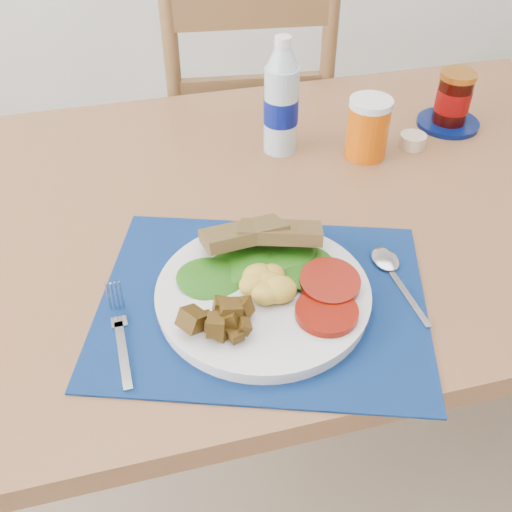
{
  "coord_description": "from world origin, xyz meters",
  "views": [
    {
      "loc": [
        -0.3,
        -0.63,
        1.37
      ],
      "look_at": [
        -0.13,
        0.0,
        0.8
      ],
      "focal_mm": 42.0,
      "sensor_mm": 36.0,
      "label": 1
    }
  ],
  "objects_px": {
    "juice_glass": "(368,130)",
    "jam_on_saucer": "(452,103)",
    "water_bottle": "(281,103)",
    "breakfast_plate": "(260,292)",
    "chair_far": "(246,119)"
  },
  "relations": [
    {
      "from": "juice_glass",
      "to": "jam_on_saucer",
      "type": "height_order",
      "value": "jam_on_saucer"
    },
    {
      "from": "water_bottle",
      "to": "breakfast_plate",
      "type": "bearing_deg",
      "value": -110.04
    },
    {
      "from": "chair_far",
      "to": "water_bottle",
      "type": "distance_m",
      "value": 0.52
    },
    {
      "from": "breakfast_plate",
      "to": "jam_on_saucer",
      "type": "relative_size",
      "value": 2.35
    },
    {
      "from": "chair_far",
      "to": "jam_on_saucer",
      "type": "height_order",
      "value": "chair_far"
    },
    {
      "from": "jam_on_saucer",
      "to": "water_bottle",
      "type": "bearing_deg",
      "value": -179.2
    },
    {
      "from": "breakfast_plate",
      "to": "jam_on_saucer",
      "type": "height_order",
      "value": "jam_on_saucer"
    },
    {
      "from": "chair_far",
      "to": "water_bottle",
      "type": "height_order",
      "value": "chair_far"
    },
    {
      "from": "chair_far",
      "to": "breakfast_plate",
      "type": "distance_m",
      "value": 0.89
    },
    {
      "from": "breakfast_plate",
      "to": "water_bottle",
      "type": "distance_m",
      "value": 0.44
    },
    {
      "from": "chair_far",
      "to": "juice_glass",
      "type": "bearing_deg",
      "value": 110.03
    },
    {
      "from": "breakfast_plate",
      "to": "water_bottle",
      "type": "relative_size",
      "value": 1.34
    },
    {
      "from": "water_bottle",
      "to": "chair_far",
      "type": "bearing_deg",
      "value": 85.05
    },
    {
      "from": "juice_glass",
      "to": "jam_on_saucer",
      "type": "bearing_deg",
      "value": 17.28
    },
    {
      "from": "juice_glass",
      "to": "jam_on_saucer",
      "type": "xyz_separation_m",
      "value": [
        0.22,
        0.07,
        -0.0
      ]
    }
  ]
}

